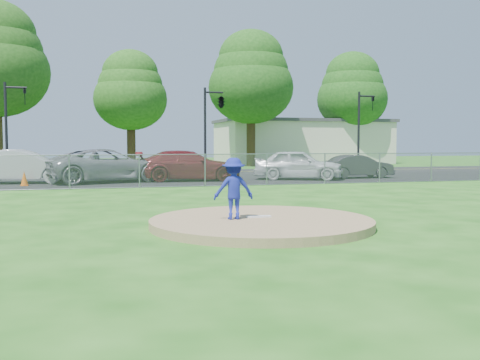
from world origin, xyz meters
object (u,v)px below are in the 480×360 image
object	(u,v)px
traffic_signal_center	(220,103)
traffic_cone	(24,178)
parked_car_charcoal	(358,166)
tree_right	(251,77)
parked_car_white	(24,166)
tree_far_right	(352,90)
commercial_building	(301,141)
traffic_signal_left	(10,120)
parked_car_gray	(108,166)
tree_center	(131,90)
pitcher	(234,189)
traffic_signal_right	(362,124)
parked_car_darkred	(188,166)
parked_car_pearl	(298,165)

from	to	relation	value
traffic_signal_center	traffic_cone	xyz separation A→B (m)	(-11.12, -7.46, -4.25)
traffic_signal_center	parked_car_charcoal	bearing A→B (deg)	-43.70
tree_right	traffic_signal_center	world-z (taller)	tree_right
traffic_cone	parked_car_charcoal	bearing A→B (deg)	3.43
tree_right	parked_car_white	xyz separation A→B (m)	(-16.39, -15.73, -6.80)
tree_far_right	parked_car_white	world-z (taller)	tree_far_right
tree_far_right	traffic_signal_center	xyz separation A→B (m)	(-16.03, -13.00, -2.45)
traffic_cone	traffic_signal_center	bearing A→B (deg)	33.86
commercial_building	traffic_cone	distance (m)	33.01
traffic_signal_left	parked_car_gray	bearing A→B (deg)	-48.06
tree_center	traffic_cone	size ratio (longest dim) A/B	14.18
traffic_signal_center	pitcher	distance (m)	22.72
traffic_signal_right	commercial_building	bearing A→B (deg)	83.71
commercial_building	pitcher	size ratio (longest dim) A/B	11.12
tree_far_right	pitcher	world-z (taller)	tree_far_right
parked_car_gray	parked_car_charcoal	size ratio (longest dim) A/B	1.52
tree_center	traffic_signal_center	xyz separation A→B (m)	(4.97, -12.00, -1.86)
commercial_building	parked_car_charcoal	size ratio (longest dim) A/B	4.07
tree_right	parked_car_charcoal	world-z (taller)	tree_right
tree_far_right	parked_car_charcoal	bearing A→B (deg)	-115.71
tree_far_right	parked_car_charcoal	distance (m)	22.45
tree_far_right	parked_car_darkred	bearing A→B (deg)	-134.98
traffic_signal_left	traffic_signal_right	xyz separation A→B (m)	(23.00, 0.00, 0.00)
tree_center	parked_car_charcoal	bearing A→B (deg)	-57.63
parked_car_white	parked_car_darkred	xyz separation A→B (m)	(8.25, -0.42, -0.04)
traffic_cone	parked_car_darkred	bearing A→B (deg)	9.30
traffic_signal_right	parked_car_darkred	distance (m)	14.94
parked_car_pearl	commercial_building	bearing A→B (deg)	1.91
tree_right	parked_car_white	distance (m)	23.71
traffic_signal_right	parked_car_darkred	size ratio (longest dim) A/B	1.01
parked_car_gray	parked_car_darkred	xyz separation A→B (m)	(4.17, -0.07, -0.05)
tree_right	parked_car_pearl	xyz separation A→B (m)	(-2.12, -16.74, -6.82)
parked_car_gray	parked_car_pearl	bearing A→B (deg)	-111.13
traffic_signal_right	parked_car_charcoal	distance (m)	7.80
traffic_signal_right	parked_car_pearl	world-z (taller)	traffic_signal_right
parked_car_charcoal	parked_car_gray	bearing A→B (deg)	88.64
parked_car_white	parked_car_darkred	bearing A→B (deg)	-87.81
traffic_cone	parked_car_pearl	bearing A→B (deg)	2.96
pitcher	traffic_signal_center	bearing A→B (deg)	-99.15
tree_center	pitcher	size ratio (longest dim) A/B	6.67
commercial_building	parked_car_darkred	world-z (taller)	commercial_building
traffic_cone	traffic_signal_left	bearing A→B (deg)	102.20
commercial_building	parked_car_white	world-z (taller)	commercial_building
traffic_signal_left	parked_car_pearl	world-z (taller)	traffic_signal_left
tree_center	parked_car_gray	bearing A→B (deg)	-97.26
parked_car_darkred	traffic_signal_left	bearing A→B (deg)	61.02
traffic_signal_center	parked_car_pearl	bearing A→B (deg)	-66.62
parked_car_white	parked_car_charcoal	distance (m)	18.06
tree_far_right	traffic_signal_left	distance (m)	31.78
commercial_building	parked_car_darkred	xyz separation A→B (m)	(-15.14, -22.15, -1.34)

